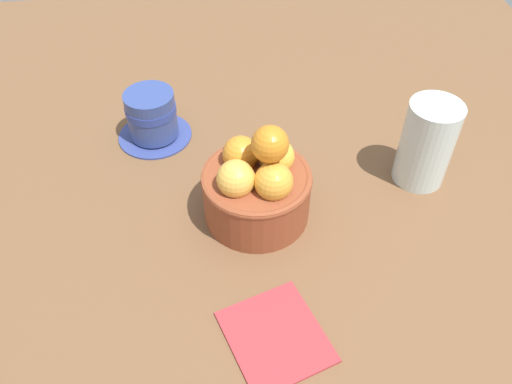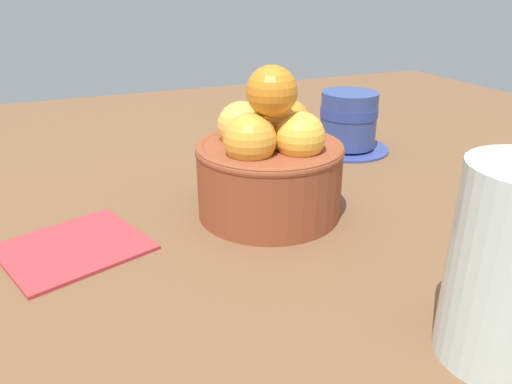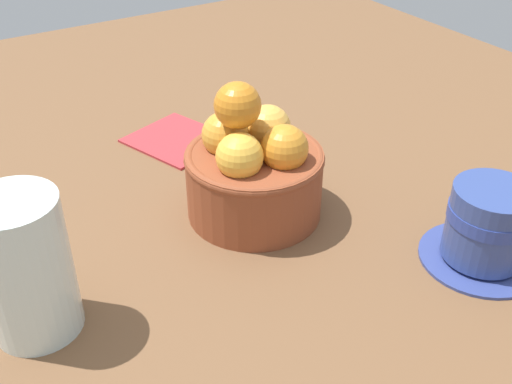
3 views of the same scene
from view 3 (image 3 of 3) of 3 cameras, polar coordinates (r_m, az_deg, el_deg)
name	(u,v)px [view 3 (image 3 of 3)]	position (r cm, az deg, el deg)	size (l,w,h in cm)	color
ground_plane	(254,229)	(63.91, -0.14, -3.48)	(132.38, 118.66, 4.54)	brown
terracotta_bowl	(254,169)	(59.82, -0.22, 2.13)	(13.57, 13.57, 14.15)	brown
coffee_cup	(487,227)	(57.99, 20.60, -3.02)	(10.92, 10.92, 7.57)	#35448A
water_glass	(26,267)	(49.52, -20.52, -6.54)	(6.92, 6.92, 11.97)	silver
folded_napkin	(179,138)	(75.91, -7.15, 4.98)	(10.72, 9.62, 0.60)	#B23338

